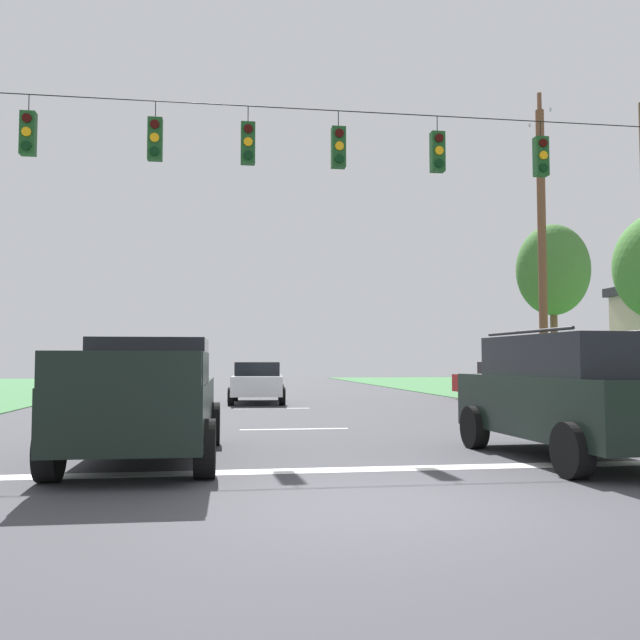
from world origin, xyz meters
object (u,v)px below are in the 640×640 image
at_px(utility_pole_mid_right, 542,251).
at_px(tree_roadside_far_right, 553,271).
at_px(distant_car_crossing_white, 258,382).
at_px(distant_car_oncoming, 510,380).
at_px(pickup_truck, 147,399).
at_px(suv_black, 574,393).
at_px(overhead_signal_span, 294,227).

distance_m(utility_pole_mid_right, tree_roadside_far_right, 7.25).
height_order(distant_car_crossing_white, distant_car_oncoming, same).
height_order(pickup_truck, utility_pole_mid_right, utility_pole_mid_right).
height_order(suv_black, distant_car_crossing_white, suv_black).
relative_size(utility_pole_mid_right, tree_roadside_far_right, 1.46).
xyz_separation_m(overhead_signal_span, pickup_truck, (-2.81, -4.07, -3.65)).
bearing_deg(tree_roadside_far_right, utility_pole_mid_right, -119.91).
relative_size(suv_black, distant_car_crossing_white, 1.10).
distance_m(overhead_signal_span, pickup_truck, 6.15).
relative_size(overhead_signal_span, distant_car_crossing_white, 4.05).
bearing_deg(suv_black, distant_car_crossing_white, 104.98).
bearing_deg(distant_car_crossing_white, suv_black, -75.02).
bearing_deg(pickup_truck, utility_pole_mid_right, 43.84).
xyz_separation_m(distant_car_oncoming, tree_roadside_far_right, (3.62, 3.27, 4.98)).
relative_size(pickup_truck, distant_car_oncoming, 1.22).
relative_size(overhead_signal_span, distant_car_oncoming, 4.02).
bearing_deg(suv_black, tree_roadside_far_right, 63.66).
xyz_separation_m(pickup_truck, distant_car_crossing_white, (2.57, 14.53, -0.18)).
bearing_deg(distant_car_oncoming, distant_car_crossing_white, -175.22).
height_order(overhead_signal_span, pickup_truck, overhead_signal_span).
xyz_separation_m(distant_car_crossing_white, utility_pole_mid_right, (10.32, -2.15, 4.81)).
bearing_deg(distant_car_crossing_white, pickup_truck, -100.04).
distance_m(suv_black, tree_roadside_far_right, 22.50).
height_order(utility_pole_mid_right, tree_roadside_far_right, utility_pole_mid_right).
height_order(distant_car_oncoming, utility_pole_mid_right, utility_pole_mid_right).
height_order(pickup_truck, suv_black, suv_black).
distance_m(suv_black, distant_car_oncoming, 17.56).
height_order(suv_black, utility_pole_mid_right, utility_pole_mid_right).
distance_m(pickup_truck, distant_car_oncoming, 20.08).
bearing_deg(distant_car_oncoming, tree_roadside_far_right, 42.09).
relative_size(distant_car_crossing_white, tree_roadside_far_right, 0.56).
relative_size(overhead_signal_span, tree_roadside_far_right, 2.26).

